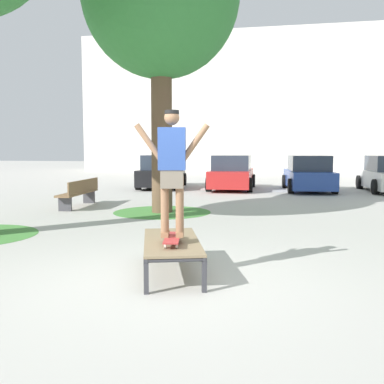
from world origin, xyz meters
name	(u,v)px	position (x,y,z in m)	size (l,w,h in m)	color
ground_plane	(165,281)	(0.00, 0.00, 0.00)	(120.00, 120.00, 0.00)	#B7B5AD
building_facade	(285,103)	(1.89, 29.95, 5.35)	(31.85, 4.00, 10.70)	silver
skate_box	(171,243)	(-0.01, 0.42, 0.41)	(1.27, 2.04, 0.46)	#38383D
skateboard	(172,238)	(0.06, 0.18, 0.54)	(0.33, 0.82, 0.09)	#B23333
skater	(172,164)	(0.06, 0.19, 1.53)	(1.00, 0.33, 1.69)	#8E6647
grass_patch_mid_back	(162,212)	(-1.71, 6.27, 0.00)	(2.71, 2.71, 0.01)	#47893D
car_black	(162,173)	(-3.81, 14.13, 0.69)	(2.23, 4.35, 1.50)	black
car_red	(232,174)	(-0.55, 13.84, 0.69)	(1.97, 4.23, 1.50)	red
car_blue	(308,175)	(2.71, 13.74, 0.69)	(2.16, 4.32, 1.50)	#28479E
park_bench	(80,192)	(-4.47, 6.89, 0.45)	(0.61, 2.43, 0.83)	brown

